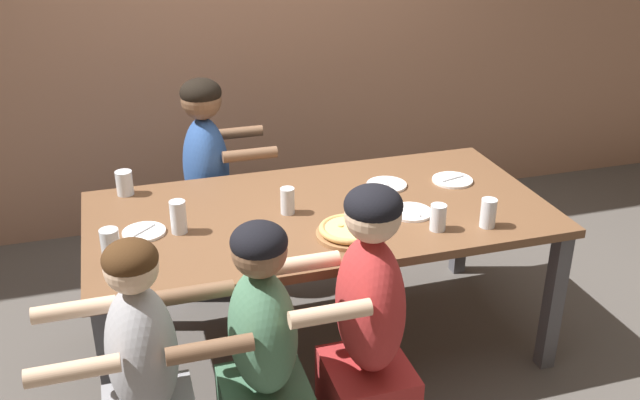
# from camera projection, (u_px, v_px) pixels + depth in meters

# --- Properties ---
(ground_plane) EXTENTS (18.00, 18.00, 0.00)m
(ground_plane) POSITION_uv_depth(u_px,v_px,m) (320.00, 344.00, 3.54)
(ground_plane) COLOR #514C47
(ground_plane) RESTS_ON ground
(dining_table) EXTENTS (2.07, 1.03, 0.74)m
(dining_table) POSITION_uv_depth(u_px,v_px,m) (320.00, 224.00, 3.26)
(dining_table) COLOR brown
(dining_table) RESTS_ON ground
(pizza_board_main) EXTENTS (0.28, 0.28, 0.05)m
(pizza_board_main) POSITION_uv_depth(u_px,v_px,m) (349.00, 231.00, 2.99)
(pizza_board_main) COLOR #996B42
(pizza_board_main) RESTS_ON dining_table
(empty_plate_a) EXTENTS (0.19, 0.19, 0.02)m
(empty_plate_a) POSITION_uv_depth(u_px,v_px,m) (411.00, 212.00, 3.19)
(empty_plate_a) COLOR white
(empty_plate_a) RESTS_ON dining_table
(empty_plate_b) EXTENTS (0.20, 0.20, 0.02)m
(empty_plate_b) POSITION_uv_depth(u_px,v_px,m) (452.00, 180.00, 3.52)
(empty_plate_b) COLOR white
(empty_plate_b) RESTS_ON dining_table
(empty_plate_c) EXTENTS (0.18, 0.18, 0.02)m
(empty_plate_c) POSITION_uv_depth(u_px,v_px,m) (144.00, 232.00, 3.02)
(empty_plate_c) COLOR white
(empty_plate_c) RESTS_ON dining_table
(empty_plate_d) EXTENTS (0.20, 0.20, 0.02)m
(empty_plate_d) POSITION_uv_depth(u_px,v_px,m) (387.00, 185.00, 3.47)
(empty_plate_d) COLOR white
(empty_plate_d) RESTS_ON dining_table
(drinking_glass_a) EXTENTS (0.07, 0.07, 0.13)m
(drinking_glass_a) POSITION_uv_depth(u_px,v_px,m) (488.00, 213.00, 3.05)
(drinking_glass_a) COLOR silver
(drinking_glass_a) RESTS_ON dining_table
(drinking_glass_b) EXTENTS (0.06, 0.06, 0.12)m
(drinking_glass_b) POSITION_uv_depth(u_px,v_px,m) (288.00, 202.00, 3.18)
(drinking_glass_b) COLOR silver
(drinking_glass_b) RESTS_ON dining_table
(drinking_glass_c) EXTENTS (0.07, 0.07, 0.14)m
(drinking_glass_c) POSITION_uv_depth(u_px,v_px,m) (179.00, 219.00, 3.00)
(drinking_glass_c) COLOR silver
(drinking_glass_c) RESTS_ON dining_table
(drinking_glass_d) EXTENTS (0.07, 0.07, 0.12)m
(drinking_glass_d) POSITION_uv_depth(u_px,v_px,m) (438.00, 219.00, 3.03)
(drinking_glass_d) COLOR silver
(drinking_glass_d) RESTS_ON dining_table
(drinking_glass_e) EXTENTS (0.08, 0.08, 0.12)m
(drinking_glass_e) POSITION_uv_depth(u_px,v_px,m) (125.00, 184.00, 3.36)
(drinking_glass_e) COLOR silver
(drinking_glass_e) RESTS_ON dining_table
(drinking_glass_f) EXTENTS (0.07, 0.07, 0.15)m
(drinking_glass_f) POSITION_uv_depth(u_px,v_px,m) (111.00, 248.00, 2.76)
(drinking_glass_f) COLOR silver
(drinking_glass_f) RESTS_ON dining_table
(diner_far_midleft) EXTENTS (0.51, 0.40, 1.19)m
(diner_far_midleft) POSITION_uv_depth(u_px,v_px,m) (209.00, 193.00, 3.84)
(diner_far_midleft) COLOR #2D5193
(diner_far_midleft) RESTS_ON ground
(diner_near_midleft) EXTENTS (0.51, 0.40, 1.10)m
(diner_near_midleft) POSITION_uv_depth(u_px,v_px,m) (263.00, 370.00, 2.58)
(diner_near_midleft) COLOR #477556
(diner_near_midleft) RESTS_ON ground
(diner_near_left) EXTENTS (0.51, 0.40, 1.10)m
(diner_near_left) POSITION_uv_depth(u_px,v_px,m) (146.00, 394.00, 2.47)
(diner_near_left) COLOR #99999E
(diner_near_left) RESTS_ON ground
(diner_near_center) EXTENTS (0.51, 0.40, 1.18)m
(diner_near_center) POSITION_uv_depth(u_px,v_px,m) (368.00, 341.00, 2.66)
(diner_near_center) COLOR #B22D2D
(diner_near_center) RESTS_ON ground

